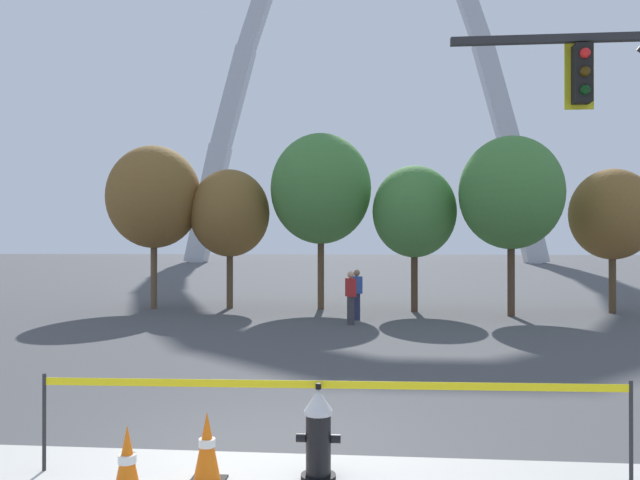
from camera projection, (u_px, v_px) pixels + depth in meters
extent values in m
plane|color=#474749|center=(266.00, 451.00, 7.14)|extent=(240.00, 240.00, 0.00)
cylinder|color=black|center=(318.00, 477.00, 6.27)|extent=(0.36, 0.36, 0.05)
cylinder|color=black|center=(318.00, 444.00, 6.28)|extent=(0.26, 0.26, 0.62)
cylinder|color=#B7B7BC|center=(318.00, 412.00, 6.28)|extent=(0.30, 0.30, 0.04)
cone|color=#B7B7BC|center=(318.00, 400.00, 6.28)|extent=(0.30, 0.30, 0.22)
cylinder|color=black|center=(318.00, 386.00, 6.28)|extent=(0.06, 0.06, 0.06)
cylinder|color=black|center=(301.00, 438.00, 6.29)|extent=(0.10, 0.09, 0.09)
cylinder|color=black|center=(336.00, 439.00, 6.26)|extent=(0.10, 0.09, 0.09)
cylinder|color=black|center=(320.00, 441.00, 6.47)|extent=(0.13, 0.14, 0.13)
cylinder|color=black|center=(321.00, 439.00, 6.55)|extent=(0.15, 0.03, 0.15)
cylinder|color=#232326|center=(44.00, 423.00, 6.49)|extent=(0.04, 0.04, 1.04)
cylinder|color=#232326|center=(631.00, 432.00, 6.17)|extent=(0.04, 0.04, 1.04)
cube|color=yellow|center=(330.00, 385.00, 6.33)|extent=(6.12, 0.21, 0.08)
cone|color=orange|center=(207.00, 446.00, 6.16)|extent=(0.28, 0.28, 0.70)
cylinder|color=white|center=(207.00, 443.00, 6.16)|extent=(0.17, 0.17, 0.08)
cone|color=orange|center=(127.00, 462.00, 5.70)|extent=(0.28, 0.28, 0.70)
cylinder|color=white|center=(127.00, 459.00, 5.70)|extent=(0.17, 0.17, 0.08)
cube|color=#232326|center=(609.00, 37.00, 9.32)|extent=(4.80, 0.12, 0.12)
cube|color=black|center=(582.00, 74.00, 9.35)|extent=(0.26, 0.24, 0.90)
cube|color=gold|center=(579.00, 76.00, 9.49)|extent=(0.44, 0.03, 1.04)
sphere|color=red|center=(585.00, 53.00, 9.23)|extent=(0.16, 0.16, 0.16)
sphere|color=#392706|center=(585.00, 71.00, 9.23)|extent=(0.16, 0.16, 0.16)
sphere|color=black|center=(585.00, 90.00, 9.22)|extent=(0.16, 0.16, 0.16)
cube|color=#B2B5BC|center=(208.00, 204.00, 76.22)|extent=(5.63, 2.45, 15.16)
cube|color=#B2B5BC|center=(233.00, 98.00, 76.01)|extent=(5.40, 2.23, 12.78)
cube|color=#B2B5BC|center=(259.00, 10.00, 75.78)|extent=(5.16, 2.01, 10.42)
cube|color=#B2B5BC|center=(468.00, 3.00, 73.57)|extent=(5.16, 2.01, 10.42)
cube|color=#B2B5BC|center=(496.00, 93.00, 73.24)|extent=(5.40, 2.23, 12.78)
cube|color=#B2B5BC|center=(523.00, 203.00, 72.90)|extent=(5.63, 2.45, 15.16)
cylinder|color=brown|center=(154.00, 274.00, 22.57)|extent=(0.24, 0.24, 2.60)
ellipsoid|color=brown|center=(154.00, 197.00, 22.58)|extent=(3.46, 3.46, 3.81)
cylinder|color=brown|center=(230.00, 278.00, 22.67)|extent=(0.24, 0.24, 2.22)
ellipsoid|color=brown|center=(230.00, 213.00, 22.69)|extent=(2.96, 2.96, 3.26)
cylinder|color=brown|center=(321.00, 272.00, 22.34)|extent=(0.24, 0.24, 2.77)
ellipsoid|color=#427A38|center=(321.00, 189.00, 22.35)|extent=(3.70, 3.70, 4.07)
cylinder|color=#473323|center=(414.00, 280.00, 21.54)|extent=(0.24, 0.24, 2.22)
ellipsoid|color=#427A38|center=(414.00, 211.00, 21.55)|extent=(2.96, 2.96, 3.26)
cylinder|color=#473323|center=(511.00, 278.00, 20.21)|extent=(0.24, 0.24, 2.57)
ellipsoid|color=#427A38|center=(511.00, 193.00, 20.23)|extent=(3.43, 3.43, 3.77)
cylinder|color=brown|center=(612.00, 282.00, 21.09)|extent=(0.24, 0.24, 2.15)
ellipsoid|color=brown|center=(612.00, 214.00, 21.10)|extent=(2.87, 2.87, 3.15)
cylinder|color=#232847|center=(357.00, 307.00, 19.23)|extent=(0.22, 0.22, 0.84)
cube|color=#2D4C99|center=(357.00, 285.00, 19.23)|extent=(0.37, 0.39, 0.54)
sphere|color=#936B4C|center=(357.00, 273.00, 19.24)|extent=(0.20, 0.20, 0.20)
cylinder|color=#38383D|center=(351.00, 311.00, 18.13)|extent=(0.22, 0.22, 0.84)
cube|color=#B22323|center=(351.00, 287.00, 18.13)|extent=(0.34, 0.39, 0.54)
sphere|color=tan|center=(351.00, 275.00, 18.13)|extent=(0.20, 0.20, 0.20)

